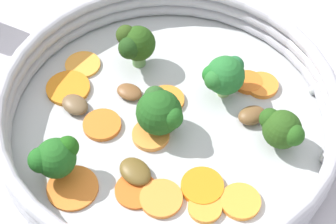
{
  "coord_description": "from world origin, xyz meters",
  "views": [
    {
      "loc": [
        -0.33,
        -0.06,
        0.45
      ],
      "look_at": [
        0.0,
        0.0,
        0.03
      ],
      "focal_mm": 60.0,
      "sensor_mm": 36.0,
      "label": 1
    }
  ],
  "objects_px": {
    "carrot_slice_7": "(151,135)",
    "carrot_slice_10": "(202,186)",
    "carrot_slice_8": "(83,65)",
    "broccoli_floret_0": "(160,111)",
    "mushroom_piece_3": "(74,107)",
    "carrot_slice_6": "(68,88)",
    "carrot_slice_5": "(161,198)",
    "carrot_slice_11": "(73,188)",
    "carrot_slice_2": "(136,190)",
    "skillet": "(168,125)",
    "broccoli_floret_4": "(135,44)",
    "mushroom_piece_0": "(252,115)",
    "carrot_slice_0": "(166,100)",
    "carrot_slice_4": "(205,207)",
    "broccoli_floret_3": "(224,75)",
    "mushroom_piece_1": "(129,92)",
    "carrot_slice_3": "(102,125)",
    "broccoli_floret_2": "(55,158)",
    "carrot_slice_1": "(240,201)",
    "carrot_slice_12": "(262,85)",
    "carrot_slice_9": "(248,82)",
    "broccoli_floret_1": "(282,129)",
    "mushroom_piece_2": "(135,171)"
  },
  "relations": [
    {
      "from": "carrot_slice_7",
      "to": "carrot_slice_10",
      "type": "distance_m",
      "value": 0.07
    },
    {
      "from": "carrot_slice_8",
      "to": "broccoli_floret_0",
      "type": "bearing_deg",
      "value": -124.77
    },
    {
      "from": "mushroom_piece_3",
      "to": "carrot_slice_6",
      "type": "bearing_deg",
      "value": 29.51
    },
    {
      "from": "carrot_slice_5",
      "to": "carrot_slice_11",
      "type": "xyz_separation_m",
      "value": [
        -0.0,
        0.08,
        -0.0
      ]
    },
    {
      "from": "carrot_slice_2",
      "to": "skillet",
      "type": "bearing_deg",
      "value": -9.85
    },
    {
      "from": "broccoli_floret_4",
      "to": "mushroom_piece_0",
      "type": "height_order",
      "value": "broccoli_floret_4"
    },
    {
      "from": "carrot_slice_0",
      "to": "carrot_slice_7",
      "type": "relative_size",
      "value": 1.01
    },
    {
      "from": "carrot_slice_4",
      "to": "broccoli_floret_3",
      "type": "xyz_separation_m",
      "value": [
        0.13,
        0.0,
        0.03
      ]
    },
    {
      "from": "broccoli_floret_3",
      "to": "mushroom_piece_1",
      "type": "height_order",
      "value": "broccoli_floret_3"
    },
    {
      "from": "carrot_slice_3",
      "to": "carrot_slice_8",
      "type": "height_order",
      "value": "carrot_slice_3"
    },
    {
      "from": "carrot_slice_5",
      "to": "broccoli_floret_2",
      "type": "distance_m",
      "value": 0.1
    },
    {
      "from": "carrot_slice_1",
      "to": "carrot_slice_12",
      "type": "bearing_deg",
      "value": -3.49
    },
    {
      "from": "carrot_slice_2",
      "to": "carrot_slice_10",
      "type": "bearing_deg",
      "value": -76.66
    },
    {
      "from": "carrot_slice_4",
      "to": "carrot_slice_8",
      "type": "distance_m",
      "value": 0.21
    },
    {
      "from": "carrot_slice_10",
      "to": "carrot_slice_11",
      "type": "height_order",
      "value": "carrot_slice_10"
    },
    {
      "from": "carrot_slice_6",
      "to": "carrot_slice_10",
      "type": "height_order",
      "value": "carrot_slice_10"
    },
    {
      "from": "carrot_slice_7",
      "to": "carrot_slice_9",
      "type": "height_order",
      "value": "same"
    },
    {
      "from": "carrot_slice_5",
      "to": "broccoli_floret_2",
      "type": "height_order",
      "value": "broccoli_floret_2"
    },
    {
      "from": "skillet",
      "to": "carrot_slice_11",
      "type": "relative_size",
      "value": 6.78
    },
    {
      "from": "carrot_slice_3",
      "to": "broccoli_floret_1",
      "type": "relative_size",
      "value": 0.88
    },
    {
      "from": "broccoli_floret_0",
      "to": "mushroom_piece_2",
      "type": "relative_size",
      "value": 1.44
    },
    {
      "from": "carrot_slice_4",
      "to": "carrot_slice_12",
      "type": "height_order",
      "value": "same"
    },
    {
      "from": "broccoli_floret_4",
      "to": "carrot_slice_3",
      "type": "bearing_deg",
      "value": 170.01
    },
    {
      "from": "skillet",
      "to": "broccoli_floret_1",
      "type": "distance_m",
      "value": 0.11
    },
    {
      "from": "carrot_slice_12",
      "to": "mushroom_piece_0",
      "type": "distance_m",
      "value": 0.04
    },
    {
      "from": "broccoli_floret_2",
      "to": "broccoli_floret_3",
      "type": "relative_size",
      "value": 0.95
    },
    {
      "from": "carrot_slice_4",
      "to": "mushroom_piece_0",
      "type": "xyz_separation_m",
      "value": [
        0.11,
        -0.03,
        0.0
      ]
    },
    {
      "from": "carrot_slice_7",
      "to": "mushroom_piece_0",
      "type": "height_order",
      "value": "mushroom_piece_0"
    },
    {
      "from": "carrot_slice_0",
      "to": "broccoli_floret_0",
      "type": "distance_m",
      "value": 0.04
    },
    {
      "from": "skillet",
      "to": "broccoli_floret_1",
      "type": "relative_size",
      "value": 7.41
    },
    {
      "from": "carrot_slice_4",
      "to": "carrot_slice_7",
      "type": "xyz_separation_m",
      "value": [
        0.07,
        0.06,
        0.0
      ]
    },
    {
      "from": "carrot_slice_4",
      "to": "carrot_slice_9",
      "type": "distance_m",
      "value": 0.15
    },
    {
      "from": "carrot_slice_6",
      "to": "broccoli_floret_4",
      "type": "height_order",
      "value": "broccoli_floret_4"
    },
    {
      "from": "carrot_slice_2",
      "to": "broccoli_floret_1",
      "type": "xyz_separation_m",
      "value": [
        0.07,
        -0.12,
        0.02
      ]
    },
    {
      "from": "broccoli_floret_2",
      "to": "mushroom_piece_0",
      "type": "xyz_separation_m",
      "value": [
        0.09,
        -0.17,
        -0.02
      ]
    },
    {
      "from": "broccoli_floret_0",
      "to": "mushroom_piece_0",
      "type": "distance_m",
      "value": 0.09
    },
    {
      "from": "carrot_slice_4",
      "to": "carrot_slice_10",
      "type": "bearing_deg",
      "value": 14.57
    },
    {
      "from": "carrot_slice_12",
      "to": "mushroom_piece_1",
      "type": "height_order",
      "value": "mushroom_piece_1"
    },
    {
      "from": "broccoli_floret_0",
      "to": "broccoli_floret_2",
      "type": "height_order",
      "value": "broccoli_floret_0"
    },
    {
      "from": "carrot_slice_2",
      "to": "broccoli_floret_1",
      "type": "bearing_deg",
      "value": -58.73
    },
    {
      "from": "carrot_slice_2",
      "to": "carrot_slice_8",
      "type": "relative_size",
      "value": 1.02
    },
    {
      "from": "carrot_slice_11",
      "to": "carrot_slice_4",
      "type": "bearing_deg",
      "value": -89.49
    },
    {
      "from": "skillet",
      "to": "broccoli_floret_4",
      "type": "bearing_deg",
      "value": 33.87
    },
    {
      "from": "carrot_slice_5",
      "to": "mushroom_piece_0",
      "type": "distance_m",
      "value": 0.13
    },
    {
      "from": "mushroom_piece_1",
      "to": "mushroom_piece_2",
      "type": "xyz_separation_m",
      "value": [
        -0.09,
        -0.03,
        0.0
      ]
    },
    {
      "from": "carrot_slice_9",
      "to": "broccoli_floret_2",
      "type": "bearing_deg",
      "value": 131.15
    },
    {
      "from": "broccoli_floret_2",
      "to": "mushroom_piece_2",
      "type": "distance_m",
      "value": 0.07
    },
    {
      "from": "broccoli_floret_2",
      "to": "mushroom_piece_0",
      "type": "height_order",
      "value": "broccoli_floret_2"
    },
    {
      "from": "broccoli_floret_1",
      "to": "broccoli_floret_2",
      "type": "height_order",
      "value": "broccoli_floret_2"
    },
    {
      "from": "carrot_slice_2",
      "to": "broccoli_floret_3",
      "type": "distance_m",
      "value": 0.14
    }
  ]
}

